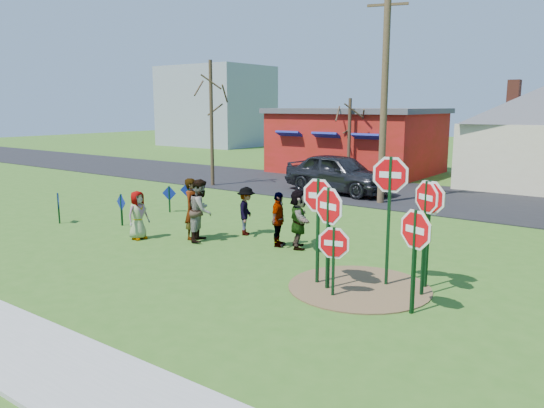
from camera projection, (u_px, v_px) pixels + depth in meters
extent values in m
plane|color=#34611B|center=(236.00, 247.00, 15.37)|extent=(120.00, 120.00, 0.00)
cube|color=black|center=(397.00, 194.00, 24.46)|extent=(120.00, 7.50, 0.04)
cylinder|color=brown|center=(359.00, 287.00, 11.94)|extent=(3.20, 3.20, 0.03)
cube|color=maroon|center=(357.00, 143.00, 32.49)|extent=(9.00, 7.00, 3.60)
cube|color=#4C4C51|center=(358.00, 111.00, 32.13)|extent=(9.40, 7.40, 0.30)
cube|color=navy|center=(290.00, 134.00, 30.99)|extent=(1.60, 0.78, 0.45)
cube|color=navy|center=(327.00, 136.00, 29.53)|extent=(1.60, 0.78, 0.45)
cube|color=navy|center=(368.00, 137.00, 28.07)|extent=(1.60, 0.78, 0.45)
cube|color=brown|center=(514.00, 94.00, 25.93)|extent=(0.55, 0.55, 1.40)
cube|color=#8C939E|center=(216.00, 106.00, 54.72)|extent=(10.00, 8.00, 8.00)
cube|color=black|center=(328.00, 239.00, 11.65)|extent=(0.08, 0.09, 2.31)
cylinder|color=white|center=(329.00, 206.00, 11.51)|extent=(1.09, 0.33, 1.13)
cylinder|color=red|center=(329.00, 206.00, 11.51)|extent=(0.94, 0.29, 0.97)
cube|color=white|center=(329.00, 206.00, 11.51)|extent=(0.48, 0.14, 0.14)
cube|color=black|center=(388.00, 222.00, 11.85)|extent=(0.07, 0.08, 2.95)
cylinder|color=white|center=(390.00, 175.00, 11.66)|extent=(1.09, 0.21, 1.10)
cylinder|color=red|center=(390.00, 175.00, 11.66)|extent=(0.94, 0.18, 0.95)
cube|color=white|center=(390.00, 175.00, 11.66)|extent=(0.48, 0.09, 0.14)
cylinder|color=gold|center=(390.00, 175.00, 11.66)|extent=(1.08, 0.20, 1.10)
cube|color=black|center=(424.00, 240.00, 11.22)|extent=(0.07, 0.08, 2.50)
cylinder|color=white|center=(427.00, 197.00, 11.05)|extent=(0.83, 0.48, 0.95)
cylinder|color=red|center=(427.00, 197.00, 11.05)|extent=(0.72, 0.42, 0.82)
cube|color=white|center=(427.00, 197.00, 11.05)|extent=(0.37, 0.21, 0.12)
cube|color=black|center=(428.00, 235.00, 11.73)|extent=(0.07, 0.08, 2.44)
cylinder|color=white|center=(430.00, 198.00, 11.57)|extent=(1.02, 0.28, 1.04)
cylinder|color=red|center=(430.00, 198.00, 11.57)|extent=(0.88, 0.25, 0.90)
cube|color=white|center=(430.00, 198.00, 11.57)|extent=(0.45, 0.12, 0.13)
cylinder|color=gold|center=(430.00, 198.00, 11.57)|extent=(1.01, 0.27, 1.04)
cube|color=black|center=(333.00, 262.00, 11.28)|extent=(0.06, 0.07, 1.52)
cylinder|color=white|center=(334.00, 243.00, 11.20)|extent=(0.91, 0.24, 0.93)
cylinder|color=red|center=(334.00, 243.00, 11.20)|extent=(0.79, 0.21, 0.81)
cube|color=white|center=(334.00, 243.00, 11.20)|extent=(0.40, 0.11, 0.12)
cube|color=black|center=(414.00, 263.00, 10.29)|extent=(0.08, 0.09, 2.09)
cylinder|color=white|center=(416.00, 230.00, 10.17)|extent=(0.99, 0.43, 1.07)
cylinder|color=red|center=(416.00, 230.00, 10.17)|extent=(0.86, 0.37, 0.92)
cube|color=white|center=(416.00, 230.00, 10.17)|extent=(0.44, 0.19, 0.13)
cylinder|color=gold|center=(416.00, 230.00, 10.17)|extent=(0.99, 0.42, 1.07)
cube|color=black|center=(318.00, 232.00, 12.03)|extent=(0.06, 0.07, 2.44)
cylinder|color=white|center=(318.00, 196.00, 11.87)|extent=(1.05, 0.09, 1.05)
cylinder|color=red|center=(318.00, 196.00, 11.87)|extent=(0.91, 0.08, 0.91)
cube|color=white|center=(318.00, 196.00, 11.87)|extent=(0.46, 0.04, 0.13)
cube|color=black|center=(59.00, 208.00, 18.39)|extent=(0.07, 0.07, 1.07)
cube|color=navy|center=(58.00, 201.00, 18.34)|extent=(0.52, 0.29, 0.58)
cube|color=black|center=(122.00, 210.00, 18.07)|extent=(0.06, 0.06, 1.09)
cube|color=navy|center=(121.00, 202.00, 18.02)|extent=(0.59, 0.13, 0.60)
cube|color=black|center=(169.00, 199.00, 20.34)|extent=(0.06, 0.07, 1.02)
cube|color=navy|center=(169.00, 193.00, 20.30)|extent=(0.54, 0.23, 0.58)
cube|color=black|center=(188.00, 198.00, 20.27)|extent=(0.07, 0.08, 1.17)
cube|color=navy|center=(188.00, 190.00, 20.22)|extent=(0.55, 0.32, 0.62)
imported|color=#404196|center=(138.00, 215.00, 16.20)|extent=(0.50, 0.75, 1.50)
imported|color=#29776C|center=(193.00, 209.00, 16.19)|extent=(0.62, 0.78, 1.88)
imported|color=brown|center=(201.00, 210.00, 15.95)|extent=(1.05, 1.14, 1.89)
imported|color=#333337|center=(246.00, 211.00, 16.74)|extent=(0.99, 1.14, 1.54)
imported|color=#462A58|center=(278.00, 219.00, 15.33)|extent=(0.68, 1.02, 1.60)
imported|color=#22572E|center=(299.00, 219.00, 15.14)|extent=(1.36, 1.57, 1.71)
imported|color=#2A2A2F|center=(339.00, 173.00, 24.72)|extent=(5.60, 2.87, 1.82)
cylinder|color=#4C3823|center=(384.00, 93.00, 21.46)|extent=(0.28, 0.28, 9.07)
cube|color=#4C3823|center=(388.00, 5.00, 20.84)|extent=(1.57, 0.59, 0.10)
cylinder|color=#382819|center=(212.00, 124.00, 26.62)|extent=(0.18, 0.18, 6.28)
cylinder|color=#382819|center=(349.00, 140.00, 28.39)|extent=(0.18, 0.18, 4.45)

